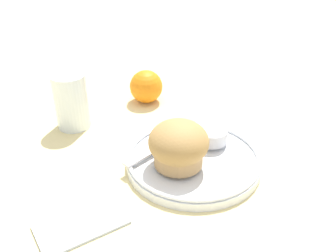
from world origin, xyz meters
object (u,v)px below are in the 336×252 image
object	(u,v)px
muffin	(179,145)
orange_fruit	(146,87)
butter_knife	(171,140)
juice_glass	(71,101)

from	to	relation	value
muffin	orange_fruit	bearing A→B (deg)	71.75
butter_knife	juice_glass	xyz separation A→B (m)	(-0.11, 0.17, 0.03)
butter_knife	juice_glass	distance (m)	0.20
muffin	butter_knife	size ratio (longest dim) A/B	0.48
juice_glass	orange_fruit	bearing A→B (deg)	4.83
muffin	juice_glass	distance (m)	0.24
muffin	juice_glass	xyz separation A→B (m)	(-0.09, 0.23, -0.00)
butter_knife	orange_fruit	distance (m)	0.19
orange_fruit	butter_knife	bearing A→B (deg)	-106.88
muffin	orange_fruit	size ratio (longest dim) A/B	1.33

